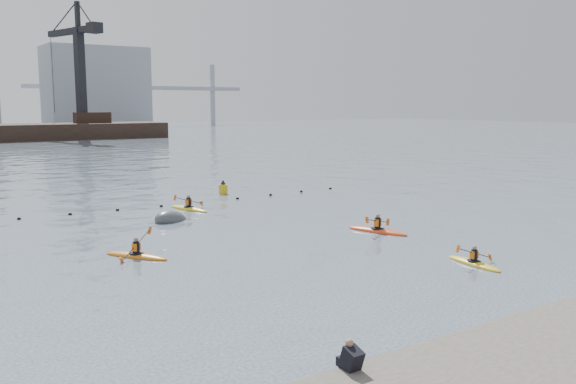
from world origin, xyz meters
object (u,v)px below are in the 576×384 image
kayaker_3 (189,208)px  nav_buoy (223,189)px  mooring_buoy (171,220)px  kayaker_4 (378,230)px  kayaker_0 (136,255)px  kayaker_1 (474,263)px

kayaker_3 → nav_buoy: (5.28, 5.10, 0.28)m
mooring_buoy → nav_buoy: bearing=45.8°
kayaker_4 → nav_buoy: nav_buoy is taller
kayaker_0 → kayaker_3: size_ratio=0.88×
kayaker_0 → kayaker_3: kayaker_0 is taller
kayaker_0 → kayaker_3: 12.74m
kayaker_1 → mooring_buoy: (-6.96, 16.96, -0.09)m
kayaker_0 → mooring_buoy: 8.91m
kayaker_0 → kayaker_4: 13.11m
kayaker_4 → mooring_buoy: kayaker_4 is taller
kayaker_1 → nav_buoy: size_ratio=2.44×
kayaker_0 → kayaker_3: bearing=21.5°
kayaker_1 → mooring_buoy: size_ratio=1.24×
kayaker_0 → kayaker_4: (12.95, -2.02, 0.01)m
kayaker_0 → nav_buoy: (12.67, 15.49, 0.28)m
mooring_buoy → kayaker_0: bearing=-123.1°
kayaker_3 → mooring_buoy: size_ratio=1.45×
kayaker_3 → nav_buoy: bearing=28.5°
kayaker_4 → mooring_buoy: 12.46m
kayaker_1 → kayaker_4: kayaker_4 is taller
kayaker_0 → nav_buoy: kayaker_0 is taller
kayaker_0 → kayaker_4: size_ratio=0.86×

